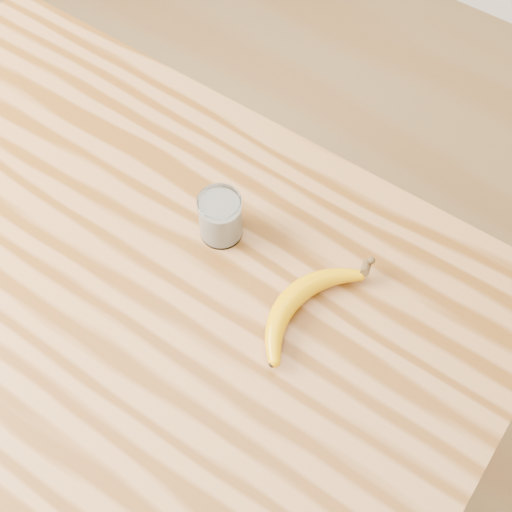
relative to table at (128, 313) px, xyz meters
The scene contains 4 objects.
room 0.58m from the table, ahead, with size 4.04×4.04×2.70m.
table is the anchor object (origin of this frame).
smoothie_glass 0.25m from the table, 61.04° to the left, with size 0.07×0.07×0.09m.
banana 0.31m from the table, 25.32° to the left, with size 0.11×0.29×0.04m, color #D69200, non-canonical shape.
Camera 1 is at (0.49, -0.32, 1.86)m, focal length 50.00 mm.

